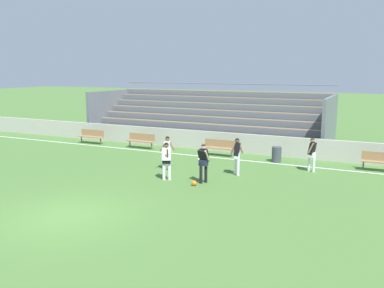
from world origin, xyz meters
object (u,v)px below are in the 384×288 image
object	(u,v)px
bleacher_stand	(207,115)
trash_bin	(277,154)
player_dark_challenging	(312,152)
soccer_ball	(194,183)
bench_far_left	(382,160)
bench_near_wall_gap	(92,135)
player_white_dropping_back	(168,150)
bench_far_right	(219,146)
player_dark_trailing_run	(237,153)
bench_near_bin	(141,139)
player_dark_deep_cover	(203,160)
player_white_wide_right	(166,158)

from	to	relation	value
bleacher_stand	trash_bin	world-z (taller)	bleacher_stand
player_dark_challenging	soccer_ball	distance (m)	6.12
bench_far_left	player_dark_challenging	size ratio (longest dim) A/B	1.11
bench_near_wall_gap	player_white_dropping_back	world-z (taller)	player_white_dropping_back
bench_far_right	player_dark_trailing_run	world-z (taller)	player_dark_trailing_run
player_dark_challenging	player_dark_trailing_run	world-z (taller)	player_dark_trailing_run
bench_far_left	player_dark_trailing_run	world-z (taller)	player_dark_trailing_run
bench_far_left	soccer_ball	world-z (taller)	bench_far_left
bleacher_stand	bench_near_bin	bearing A→B (deg)	-115.09
bleacher_stand	player_white_dropping_back	distance (m)	9.16
player_dark_challenging	bleacher_stand	bearing A→B (deg)	142.32
player_dark_trailing_run	player_white_dropping_back	bearing A→B (deg)	-171.65
bleacher_stand	player_white_dropping_back	xyz separation A→B (m)	(1.87, -8.94, -0.69)
player_dark_deep_cover	bench_near_bin	bearing A→B (deg)	140.31
player_white_wide_right	bench_near_wall_gap	bearing A→B (deg)	146.82
player_white_wide_right	player_dark_challenging	bearing A→B (deg)	38.11
player_dark_challenging	player_white_dropping_back	size ratio (longest dim) A/B	0.99
player_dark_deep_cover	soccer_ball	world-z (taller)	player_dark_deep_cover
trash_bin	soccer_ball	bearing A→B (deg)	-108.62
player_white_wide_right	player_white_dropping_back	size ratio (longest dim) A/B	1.01
bench_near_wall_gap	player_white_wide_right	bearing A→B (deg)	-33.18
bleacher_stand	player_dark_challenging	bearing A→B (deg)	-37.68
bench_near_wall_gap	soccer_ball	size ratio (longest dim) A/B	8.18
player_white_dropping_back	soccer_ball	world-z (taller)	player_white_dropping_back
bench_far_left	bench_near_bin	bearing A→B (deg)	180.00
bench_far_right	player_dark_challenging	world-z (taller)	player_dark_challenging
bleacher_stand	bench_near_bin	distance (m)	5.45
bleacher_stand	soccer_ball	world-z (taller)	bleacher_stand
bench_near_wall_gap	player_dark_deep_cover	bearing A→B (deg)	-27.78
player_dark_deep_cover	player_dark_trailing_run	size ratio (longest dim) A/B	0.98
bleacher_stand	player_dark_trailing_run	distance (m)	9.94
player_dark_challenging	player_dark_trailing_run	distance (m)	3.66
player_dark_trailing_run	soccer_ball	bearing A→B (deg)	-112.39
bleacher_stand	bench_near_bin	xyz separation A→B (m)	(-2.26, -4.83, -1.11)
bench_far_left	bench_far_right	world-z (taller)	same
bench_far_left	bench_far_right	distance (m)	8.27
bench_near_wall_gap	bench_far_left	size ratio (longest dim) A/B	1.00
player_dark_trailing_run	soccer_ball	xyz separation A→B (m)	(-1.00, -2.44, -0.91)
bench_far_right	trash_bin	distance (m)	3.31
bench_near_bin	player_white_dropping_back	distance (m)	5.84
player_white_dropping_back	bench_far_right	bearing A→B (deg)	76.24
bench_near_bin	player_dark_challenging	size ratio (longest dim) A/B	1.11
bench_near_wall_gap	bench_near_bin	world-z (taller)	same
bench_far_left	soccer_ball	bearing A→B (deg)	-138.91
player_dark_challenging	soccer_ball	world-z (taller)	player_dark_challenging
bench_near_bin	bench_far_left	xyz separation A→B (m)	(13.41, 0.00, 0.00)
bleacher_stand	player_dark_deep_cover	bearing A→B (deg)	-67.09
player_white_wide_right	trash_bin	bearing A→B (deg)	58.12
trash_bin	player_dark_deep_cover	distance (m)	5.64
bench_far_right	player_dark_trailing_run	distance (m)	4.33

